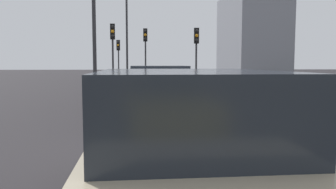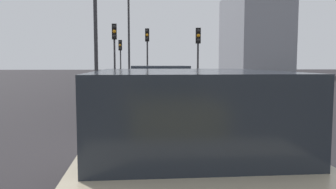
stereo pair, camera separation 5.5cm
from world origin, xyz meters
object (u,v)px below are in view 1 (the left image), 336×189
Objects in this scene: car_maroon_lead at (150,84)px; traffic_light_near_right at (113,43)px; traffic_light_near_left at (196,46)px; car_beige_third at (185,154)px; street_lamp_far at (127,31)px; traffic_light_far_left at (118,52)px; car_silver_second at (158,95)px; traffic_light_far_right at (145,45)px.

traffic_light_near_right is at bearing 22.20° from car_maroon_lead.
car_beige_third is at bearing -8.07° from traffic_light_near_left.
traffic_light_near_right is 7.50m from street_lamp_far.
traffic_light_near_right reaches higher than traffic_light_far_left.
traffic_light_near_right is 1.08× the size of traffic_light_far_left.
car_silver_second is 18.14m from street_lamp_far.
street_lamp_far is (3.37, 1.43, 1.30)m from traffic_light_far_right.
traffic_light_far_left is (10.14, 5.22, -0.04)m from traffic_light_near_left.
traffic_light_near_left is 0.91× the size of traffic_light_far_right.
car_beige_third is 0.67× the size of street_lamp_far.
street_lamp_far reaches higher than car_maroon_lead.
traffic_light_near_right reaches higher than car_maroon_lead.
car_beige_third is (-11.99, -0.04, 0.05)m from car_maroon_lead.
traffic_light_far_left is (9.83, 0.34, -0.20)m from traffic_light_near_right.
street_lamp_far is at bearing 6.66° from car_maroon_lead.
car_maroon_lead is at bearing -0.41° from car_silver_second.
car_maroon_lead is 9.20m from traffic_light_far_right.
traffic_light_near_right is at bearing -92.19° from traffic_light_near_left.
street_lamp_far is (17.73, 1.62, 3.47)m from car_silver_second.
traffic_light_near_left is 11.41m from traffic_light_far_left.
traffic_light_near_right is 0.55× the size of street_lamp_far.
street_lamp_far is at bearing 4.01° from car_silver_second.
street_lamp_far reaches higher than car_beige_third.
traffic_light_near_left is at bearing -31.81° from car_maroon_lead.
traffic_light_near_left is 4.90m from traffic_light_near_right.
car_silver_second is 1.15× the size of traffic_light_near_left.
traffic_light_far_left reaches higher than car_beige_third.
street_lamp_far is (-2.48, -0.86, 1.59)m from traffic_light_far_left.
traffic_light_near_right is at bearing 5.97° from car_beige_third.
traffic_light_near_right is (10.38, 2.14, 2.08)m from car_silver_second.
traffic_light_far_left is 6.29m from traffic_light_far_right.
traffic_light_near_left is at bearing 38.62° from traffic_light_far_right.
traffic_light_far_right reaches higher than car_maroon_lead.
car_maroon_lead is 11.99m from car_beige_third.
car_silver_second is at bearing 6.43° from traffic_light_near_right.
car_silver_second is 0.60× the size of street_lamp_far.
street_lamp_far reaches higher than car_silver_second.
street_lamp_far is (12.29, 1.54, 3.51)m from car_maroon_lead.
car_beige_third is at bearing 4.70° from traffic_light_far_right.
car_beige_third is at bearing 12.80° from traffic_light_far_left.
car_silver_second is 0.89× the size of car_beige_third.
traffic_light_near_left is (10.07, -2.74, 1.92)m from car_silver_second.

